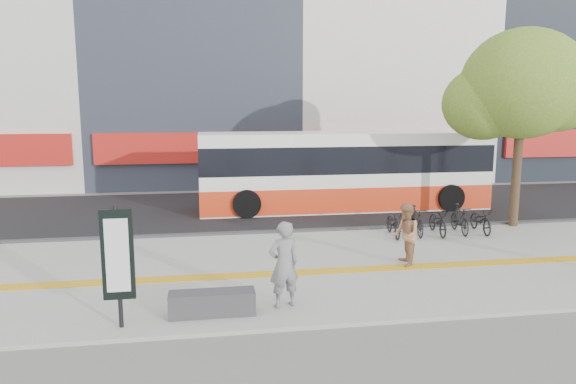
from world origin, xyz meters
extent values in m
plane|color=slate|center=(0.00, 0.00, 0.00)|extent=(120.00, 120.00, 0.00)
cube|color=gray|center=(0.00, 1.50, 0.04)|extent=(40.00, 7.00, 0.08)
cube|color=yellow|center=(0.00, 1.00, 0.09)|extent=(40.00, 0.45, 0.01)
cube|color=black|center=(0.00, 9.00, 0.03)|extent=(40.00, 8.00, 0.06)
cube|color=#353538|center=(0.00, 5.00, 0.07)|extent=(40.00, 0.25, 0.14)
cube|color=red|center=(2.00, 14.05, 2.00)|extent=(19.00, 0.50, 1.40)
cube|color=#353538|center=(-2.60, -1.20, 0.30)|extent=(1.60, 0.45, 0.45)
cylinder|color=black|center=(-4.20, -1.50, 1.18)|extent=(0.08, 0.08, 2.20)
cube|color=black|center=(-4.20, -1.50, 1.40)|extent=(0.55, 0.08, 1.60)
cube|color=white|center=(-4.20, -1.55, 1.40)|extent=(0.40, 0.02, 1.30)
cylinder|color=#352218|center=(7.20, 4.70, 1.68)|extent=(0.28, 0.28, 3.20)
ellipsoid|color=#477627|center=(7.20, 4.70, 4.60)|extent=(3.80, 3.80, 3.42)
ellipsoid|color=#477627|center=(6.20, 5.20, 4.00)|extent=(2.60, 2.60, 2.34)
ellipsoid|color=#477627|center=(8.10, 4.30, 4.20)|extent=(2.40, 2.40, 2.16)
ellipsoid|color=#477627|center=(7.50, 5.50, 5.40)|extent=(2.20, 2.20, 1.98)
cube|color=white|center=(2.55, 8.50, 1.50)|extent=(10.80, 2.25, 2.88)
cube|color=red|center=(2.55, 8.50, 0.55)|extent=(10.82, 2.27, 0.90)
cube|color=black|center=(2.55, 8.50, 1.99)|extent=(10.82, 2.27, 0.99)
cylinder|color=black|center=(-1.23, 7.38, 0.55)|extent=(0.99, 0.31, 0.99)
cylinder|color=black|center=(-1.23, 9.62, 0.55)|extent=(0.99, 0.31, 0.99)
cylinder|color=black|center=(6.33, 7.38, 0.55)|extent=(0.99, 0.31, 0.99)
cylinder|color=black|center=(6.33, 9.62, 0.55)|extent=(0.99, 0.31, 0.99)
imported|color=black|center=(2.88, 4.00, 0.47)|extent=(0.69, 1.55, 0.79)
imported|color=black|center=(3.58, 4.00, 0.52)|extent=(0.57, 1.50, 0.88)
imported|color=black|center=(4.28, 4.00, 0.47)|extent=(0.69, 1.55, 0.79)
imported|color=black|center=(4.97, 4.00, 0.52)|extent=(0.57, 1.50, 0.88)
imported|color=black|center=(5.67, 4.00, 0.47)|extent=(0.69, 1.55, 0.79)
imported|color=black|center=(-1.22, -1.01, 0.93)|extent=(0.71, 0.56, 1.70)
imported|color=#A37350|center=(2.12, 1.20, 0.85)|extent=(0.67, 0.81, 1.53)
camera|label=1|loc=(-2.70, -10.70, 3.97)|focal=33.03mm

